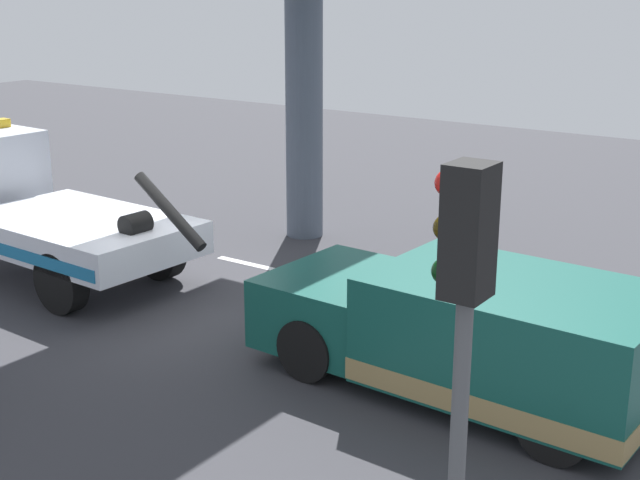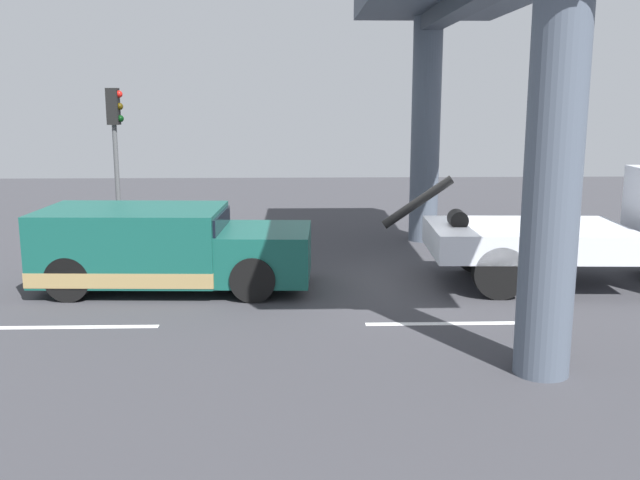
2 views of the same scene
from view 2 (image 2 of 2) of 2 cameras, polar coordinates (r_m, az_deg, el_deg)
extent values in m
cube|color=#38383D|center=(14.33, 7.94, -3.84)|extent=(60.00, 40.00, 0.10)
cube|color=silver|center=(12.29, -18.86, -6.65)|extent=(2.60, 0.16, 0.01)
cube|color=silver|center=(11.99, 9.92, -6.64)|extent=(2.60, 0.16, 0.01)
cube|color=silver|center=(14.67, 16.31, 0.08)|extent=(3.94, 2.56, 0.55)
cube|color=#196B9E|center=(15.83, 15.14, 0.63)|extent=(3.65, 0.18, 0.20)
cylinder|color=black|center=(14.11, 7.86, 3.03)|extent=(1.42, 0.24, 1.07)
cylinder|color=black|center=(14.29, 11.03, 1.65)|extent=(0.38, 0.47, 0.36)
cylinder|color=black|center=(15.56, 12.48, -0.71)|extent=(1.01, 0.36, 1.00)
cylinder|color=black|center=(13.58, 14.24, -2.52)|extent=(1.01, 0.36, 1.00)
cube|color=#145147|center=(14.30, -14.82, -0.20)|extent=(3.55, 2.35, 1.35)
cube|color=#145147|center=(13.88, -4.41, -1.04)|extent=(1.82, 2.18, 0.95)
cube|color=black|center=(13.88, -7.91, 0.98)|extent=(0.14, 1.94, 0.59)
cube|color=#9E8451|center=(14.41, -14.72, -2.13)|extent=(3.57, 2.36, 0.28)
cylinder|color=black|center=(14.89, -4.64, -1.33)|extent=(0.85, 0.32, 0.84)
cylinder|color=black|center=(13.03, -5.42, -3.16)|extent=(0.85, 0.32, 0.84)
cylinder|color=black|center=(15.57, -17.17, -1.24)|extent=(0.85, 0.32, 0.84)
cylinder|color=black|center=(13.81, -19.58, -2.95)|extent=(0.85, 0.32, 0.84)
cylinder|color=#4C5666|center=(18.58, 8.49, 8.63)|extent=(0.74, 0.74, 5.68)
cylinder|color=#4C5666|center=(9.61, 18.29, 5.85)|extent=(0.74, 0.74, 5.68)
cylinder|color=#515456|center=(18.78, -15.99, 4.28)|extent=(0.12, 0.12, 3.03)
cube|color=black|center=(18.66, -16.32, 10.28)|extent=(0.28, 0.32, 0.90)
sphere|color=red|center=(18.62, -15.88, 11.23)|extent=(0.18, 0.18, 0.18)
sphere|color=#3A2D06|center=(18.62, -15.83, 10.30)|extent=(0.18, 0.18, 0.18)
sphere|color=black|center=(18.63, -15.78, 9.38)|extent=(0.18, 0.18, 0.18)
camera|label=1|loc=(24.16, -19.01, 13.94)|focal=49.40mm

